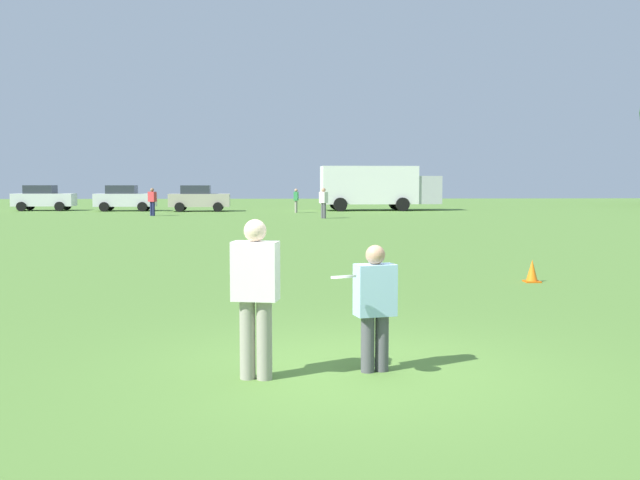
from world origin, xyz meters
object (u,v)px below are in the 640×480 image
traffic_cone (532,271)px  bystander_field_marshal (296,199)px  player_thrower (256,290)px  box_truck (377,186)px  parked_car_center (199,198)px  parked_car_near_left (43,198)px  bystander_far_jogger (324,201)px  bystander_sideline_watcher (152,200)px  parked_car_mid_left (125,198)px  frisbee (344,277)px  player_defender (375,302)px

traffic_cone → bystander_field_marshal: (-4.49, 33.82, 0.68)m
player_thrower → box_truck: (6.94, 44.64, 0.78)m
box_truck → parked_car_center: bearing=-176.0°
player_thrower → bystander_field_marshal: bearing=88.6°
parked_car_near_left → bystander_far_jogger: 22.77m
bystander_sideline_watcher → parked_car_center: bearing=72.6°
parked_car_near_left → parked_car_mid_left: (5.95, -0.85, 0.00)m
player_thrower → parked_car_near_left: size_ratio=0.41×
frisbee → traffic_cone: size_ratio=0.57×
frisbee → parked_car_center: bearing=98.6°
frisbee → box_truck: size_ratio=0.03×
bystander_sideline_watcher → parked_car_mid_left: bearing=113.8°
parked_car_near_left → bystander_field_marshal: bearing=-13.5°
box_truck → bystander_field_marshal: box_truck is taller
bystander_far_jogger → bystander_field_marshal: size_ratio=1.08×
parked_car_mid_left → bystander_field_marshal: parked_car_mid_left is taller
player_thrower → bystander_sideline_watcher: player_thrower is taller
bystander_far_jogger → parked_car_mid_left: bearing=141.1°
bystander_far_jogger → traffic_cone: bearing=-83.4°
traffic_cone → bystander_sideline_watcher: bystander_sideline_watcher is taller
parked_car_center → bystander_sideline_watcher: (-2.05, -6.55, 0.04)m
parked_car_near_left → bystander_field_marshal: 18.55m
traffic_cone → parked_car_near_left: bearing=120.6°
bystander_sideline_watcher → bystander_far_jogger: bearing=-18.8°
parked_car_center → box_truck: 12.73m
player_thrower → traffic_cone: 9.21m
frisbee → parked_car_near_left: parked_car_near_left is taller
parked_car_center → bystander_field_marshal: bearing=-21.0°
player_defender → bystander_field_marshal: (-0.28, 40.90, 0.12)m
parked_car_mid_left → bystander_sideline_watcher: bearing=-66.2°
player_defender → bystander_sideline_watcher: bearing=103.8°
parked_car_mid_left → traffic_cone: bearing=-66.0°
player_defender → bystander_sideline_watcher: size_ratio=0.84×
parked_car_near_left → box_truck: size_ratio=0.50×
player_thrower → bystander_far_jogger: 33.79m
traffic_cone → bystander_sideline_watcher: bearing=114.0°
parked_car_mid_left → parked_car_center: size_ratio=1.00×
traffic_cone → parked_car_mid_left: parked_car_mid_left is taller
frisbee → box_truck: box_truck is taller
parked_car_mid_left → frisbee: bearing=-75.0°
bystander_sideline_watcher → bystander_far_jogger: 10.85m
parked_car_center → bystander_sideline_watcher: size_ratio=2.51×
frisbee → parked_car_center: size_ratio=0.06×
frisbee → parked_car_near_left: size_ratio=0.06×
bystander_field_marshal → frisbee: bearing=-90.1°
frisbee → traffic_cone: (4.60, 7.53, -0.91)m
parked_car_near_left → bystander_sideline_watcher: bearing=-41.9°
frisbee → bystander_sideline_watcher: 38.41m
player_thrower → player_defender: size_ratio=1.21×
bystander_sideline_watcher → box_truck: bearing=26.8°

